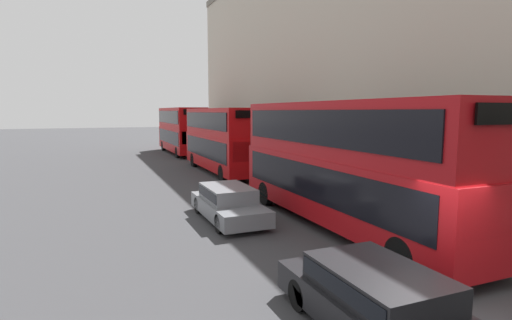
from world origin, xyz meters
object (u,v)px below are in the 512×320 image
object	(u,v)px
car_dark_sedan	(380,301)
bus_leading	(345,159)
bus_second_in_queue	(223,137)
car_hatchback	(228,202)
bus_third_in_queue	(181,128)
pedestrian	(238,152)

from	to	relation	value
car_dark_sedan	bus_leading	bearing A→B (deg)	60.39
bus_second_in_queue	car_dark_sedan	distance (m)	19.94
car_hatchback	car_dark_sedan	bearing A→B (deg)	-90.00
bus_third_in_queue	pedestrian	size ratio (longest dim) A/B	5.98
bus_third_in_queue	car_hatchback	size ratio (longest dim) A/B	2.37
bus_leading	pedestrian	distance (m)	18.27
car_hatchback	bus_third_in_queue	bearing A→B (deg)	81.95
car_dark_sedan	pedestrian	bearing A→B (deg)	75.93
car_hatchback	pedestrian	xyz separation A→B (m)	(6.01, 15.58, 0.13)
bus_leading	bus_second_in_queue	world-z (taller)	bus_leading
bus_leading	car_dark_sedan	size ratio (longest dim) A/B	2.50
bus_leading	car_dark_sedan	distance (m)	7.09
bus_second_in_queue	bus_third_in_queue	xyz separation A→B (m)	(-0.00, 12.86, 0.07)
car_dark_sedan	car_hatchback	xyz separation A→B (m)	(0.00, 8.41, -0.00)
car_dark_sedan	pedestrian	size ratio (longest dim) A/B	2.60
bus_third_in_queue	car_dark_sedan	xyz separation A→B (m)	(-3.40, -32.45, -1.72)
bus_third_in_queue	car_hatchback	xyz separation A→B (m)	(-3.40, -24.03, -1.72)
bus_second_in_queue	car_dark_sedan	bearing A→B (deg)	-99.85
bus_second_in_queue	car_dark_sedan	size ratio (longest dim) A/B	2.22
bus_second_in_queue	pedestrian	distance (m)	5.34
bus_second_in_queue	car_hatchback	xyz separation A→B (m)	(-3.40, -11.17, -1.65)
bus_leading	bus_third_in_queue	size ratio (longest dim) A/B	1.09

